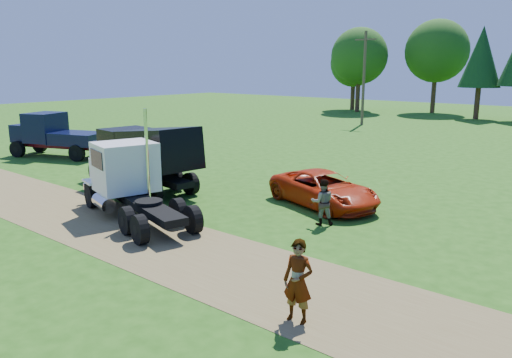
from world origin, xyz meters
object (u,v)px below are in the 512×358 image
Objects in this scene: white_semi_tractor at (126,178)px; black_dump_truck at (143,153)px; orange_pickup at (324,189)px; navy_truck at (53,134)px; spectator_a at (298,281)px.

white_semi_tractor is 0.95× the size of black_dump_truck.
orange_pickup is (5.40, 5.85, -0.71)m from white_semi_tractor.
orange_pickup is at bearing 26.84° from black_dump_truck.
black_dump_truck is 1.45× the size of orange_pickup.
orange_pickup is at bearing 63.17° from white_semi_tractor.
navy_truck is (-11.52, 1.82, -0.31)m from black_dump_truck.
navy_truck is 1.27× the size of orange_pickup.
black_dump_truck reaches higher than spectator_a.
spectator_a is (4.74, -8.64, 0.26)m from orange_pickup.
black_dump_truck is at bearing 148.17° from white_semi_tractor.
black_dump_truck reaches higher than orange_pickup.
spectator_a is (10.14, -2.80, -0.45)m from white_semi_tractor.
navy_truck reaches higher than spectator_a.
white_semi_tractor reaches higher than orange_pickup.
navy_truck is 25.46m from spectator_a.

